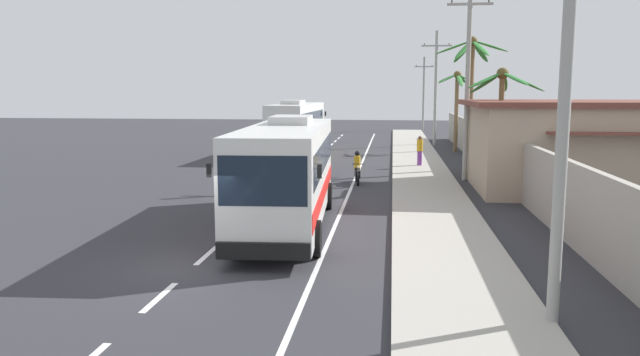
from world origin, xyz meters
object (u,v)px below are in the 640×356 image
at_px(pedestrian_near_kerb, 420,150).
at_px(palm_nearest, 471,77).
at_px(coach_bus_foreground, 287,170).
at_px(motorcycle_beside_bus, 357,170).
at_px(utility_pole_distant, 424,92).
at_px(palm_second, 457,95).
at_px(coach_bus_far_lane, 297,126).
at_px(utility_pole_mid, 468,76).
at_px(utility_pole_far, 436,86).
at_px(utility_pole_nearest, 562,67).
at_px(palm_third, 502,98).

bearing_deg(pedestrian_near_kerb, palm_nearest, -110.07).
xyz_separation_m(coach_bus_foreground, pedestrian_near_kerb, (5.16, 16.68, -0.87)).
height_order(motorcycle_beside_bus, utility_pole_distant, utility_pole_distant).
relative_size(motorcycle_beside_bus, palm_second, 0.32).
xyz_separation_m(pedestrian_near_kerb, palm_second, (3.06, 9.73, 3.21)).
bearing_deg(coach_bus_far_lane, utility_pole_mid, -47.30).
distance_m(coach_bus_far_lane, utility_pole_far, 13.62).
xyz_separation_m(utility_pole_mid, palm_second, (0.97, 14.72, -1.03)).
relative_size(pedestrian_near_kerb, utility_pole_mid, 0.17).
distance_m(coach_bus_foreground, coach_bus_far_lane, 23.42).
distance_m(utility_pole_mid, palm_second, 14.78).
relative_size(pedestrian_near_kerb, utility_pole_distant, 0.21).
xyz_separation_m(pedestrian_near_kerb, utility_pole_nearest, (1.47, -24.83, 3.98)).
bearing_deg(coach_bus_far_lane, motorcycle_beside_bus, -68.74).
bearing_deg(coach_bus_foreground, palm_third, 48.47).
bearing_deg(palm_nearest, pedestrian_near_kerb, 147.79).
distance_m(motorcycle_beside_bus, utility_pole_mid, 7.37).
bearing_deg(coach_bus_foreground, motorcycle_beside_bus, 79.77).
xyz_separation_m(utility_pole_far, utility_pole_distant, (0.00, 19.85, -0.56)).
xyz_separation_m(coach_bus_foreground, utility_pole_distant, (7.01, 51.40, 2.46)).
distance_m(palm_second, palm_third, 16.68).
distance_m(utility_pole_nearest, palm_nearest, 23.19).
distance_m(utility_pole_nearest, utility_pole_mid, 19.86).
bearing_deg(palm_third, coach_bus_far_lane, 131.69).
distance_m(palm_nearest, palm_second, 11.46).
height_order(pedestrian_near_kerb, palm_second, palm_second).
bearing_deg(utility_pole_distant, utility_pole_far, -90.01).
xyz_separation_m(palm_second, palm_third, (0.41, -16.68, -0.01)).
bearing_deg(palm_nearest, utility_pole_distant, 91.28).
height_order(utility_pole_mid, utility_pole_distant, utility_pole_mid).
xyz_separation_m(motorcycle_beside_bus, utility_pole_mid, (5.45, 1.74, 4.65)).
height_order(utility_pole_far, palm_second, utility_pole_far).
relative_size(palm_second, palm_third, 1.06).
distance_m(utility_pole_far, palm_third, 21.88).
bearing_deg(palm_second, pedestrian_near_kerb, -107.44).
bearing_deg(pedestrian_near_kerb, palm_third, -141.35).
bearing_deg(palm_second, utility_pole_far, 103.33).
bearing_deg(coach_bus_foreground, pedestrian_near_kerb, 72.81).
bearing_deg(coach_bus_far_lane, coach_bus_foreground, -81.79).
distance_m(pedestrian_near_kerb, palm_second, 10.70).
bearing_deg(utility_pole_mid, coach_bus_foreground, -121.77).
bearing_deg(motorcycle_beside_bus, palm_second, 68.68).
distance_m(utility_pole_nearest, utility_pole_distant, 59.55).
height_order(coach_bus_foreground, palm_second, palm_second).
distance_m(pedestrian_near_kerb, palm_nearest, 5.31).
distance_m(coach_bus_far_lane, utility_pole_mid, 15.95).
relative_size(coach_bus_foreground, utility_pole_mid, 1.07).
bearing_deg(utility_pole_far, palm_third, -85.75).
bearing_deg(palm_third, utility_pole_mid, 125.10).
bearing_deg(palm_nearest, motorcycle_beside_bus, -140.00).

